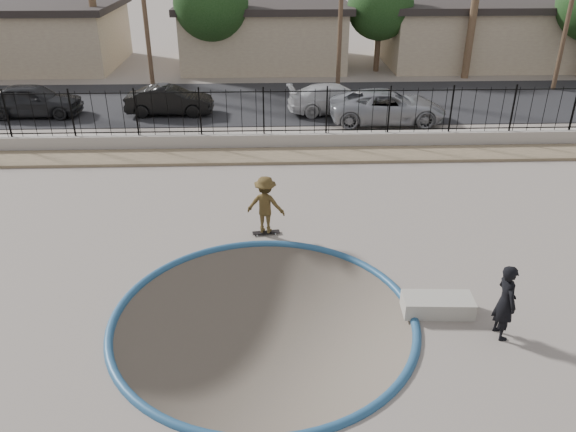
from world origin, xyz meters
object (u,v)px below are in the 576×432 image
at_px(concrete_ledge, 437,305).
at_px(car_a, 33,100).
at_px(skateboard, 266,232).
at_px(videographer, 505,302).
at_px(car_b, 169,101).
at_px(skater, 266,208).
at_px(car_c, 336,99).
at_px(car_d, 387,106).

distance_m(concrete_ledge, car_a, 21.77).
relative_size(concrete_ledge, car_a, 0.36).
relative_size(skateboard, car_a, 0.18).
xyz_separation_m(videographer, car_a, (-15.99, 16.76, -0.08)).
bearing_deg(car_a, skateboard, -137.27).
bearing_deg(car_b, skater, -158.63).
relative_size(skateboard, car_c, 0.18).
bearing_deg(car_b, videographer, -149.51).
bearing_deg(car_a, skater, -137.27).
distance_m(skateboard, concrete_ledge, 5.55).
relative_size(skateboard, concrete_ledge, 0.51).
height_order(concrete_ledge, car_b, car_b).
xyz_separation_m(skateboard, car_a, (-10.92, 12.00, 0.74)).
bearing_deg(skater, skateboard, 103.60).
xyz_separation_m(car_a, car_b, (6.38, 0.00, -0.09)).
bearing_deg(car_d, car_c, 53.70).
xyz_separation_m(car_a, car_d, (16.45, -1.60, -0.03)).
distance_m(car_a, car_d, 16.53).
height_order(car_a, car_d, car_a).
bearing_deg(videographer, car_c, -0.24).
relative_size(car_c, car_d, 0.88).
distance_m(concrete_ledge, car_b, 18.03).
xyz_separation_m(skater, concrete_ledge, (3.94, -3.90, -0.65)).
bearing_deg(videographer, car_d, -7.73).
bearing_deg(car_d, car_a, 84.82).
relative_size(car_a, car_c, 0.96).
bearing_deg(concrete_ledge, skater, 135.34).
distance_m(car_b, car_d, 10.20).
height_order(videographer, car_c, videographer).
bearing_deg(skateboard, skater, 81.33).
distance_m(videographer, car_b, 19.32).
distance_m(skater, car_d, 11.78).
xyz_separation_m(skater, car_d, (5.54, 10.40, -0.08)).
bearing_deg(concrete_ledge, car_a, 133.07).
bearing_deg(skater, car_c, -91.27).
relative_size(skater, car_d, 0.32).
distance_m(skateboard, car_c, 12.49).
height_order(videographer, car_a, videographer).
relative_size(skater, car_b, 0.42).
bearing_deg(car_c, car_d, -131.95).
distance_m(skater, concrete_ledge, 5.58).
relative_size(videographer, car_a, 0.39).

